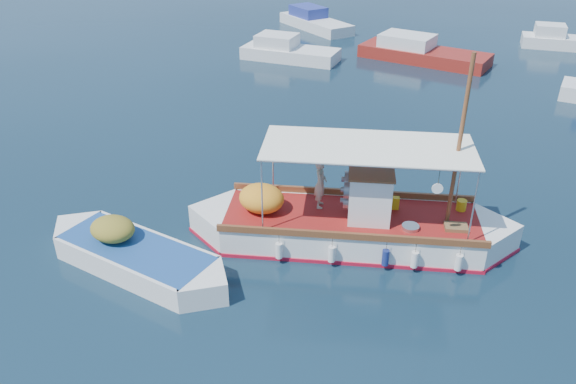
% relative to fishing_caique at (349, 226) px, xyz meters
% --- Properties ---
extents(ground, '(160.00, 160.00, 0.00)m').
position_rel_fishing_caique_xyz_m(ground, '(-0.50, -0.41, -0.58)').
color(ground, black).
rests_on(ground, ground).
extents(fishing_caique, '(10.30, 5.38, 6.64)m').
position_rel_fishing_caique_xyz_m(fishing_caique, '(0.00, 0.00, 0.00)').
color(fishing_caique, white).
rests_on(fishing_caique, ground).
extents(dinghy, '(6.98, 2.48, 1.71)m').
position_rel_fishing_caique_xyz_m(dinghy, '(-5.44, -4.20, -0.22)').
color(dinghy, white).
rests_on(dinghy, ground).
extents(bg_boat_nw, '(6.51, 2.81, 1.80)m').
position_rel_fishing_caique_xyz_m(bg_boat_nw, '(-11.11, 18.65, -0.09)').
color(bg_boat_nw, silver).
rests_on(bg_boat_nw, ground).
extents(bg_boat_n, '(8.65, 3.80, 1.80)m').
position_rel_fishing_caique_xyz_m(bg_boat_n, '(-3.05, 22.19, -0.09)').
color(bg_boat_n, maroon).
rests_on(bg_boat_n, ground).
extents(bg_boat_far_w, '(7.40, 5.85, 1.80)m').
position_rel_fishing_caique_xyz_m(bg_boat_far_w, '(-13.06, 27.72, -0.09)').
color(bg_boat_far_w, silver).
rests_on(bg_boat_far_w, ground).
extents(bg_boat_far_n, '(5.21, 2.69, 1.80)m').
position_rel_fishing_caique_xyz_m(bg_boat_far_n, '(4.95, 29.65, -0.09)').
color(bg_boat_far_n, silver).
rests_on(bg_boat_far_n, ground).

